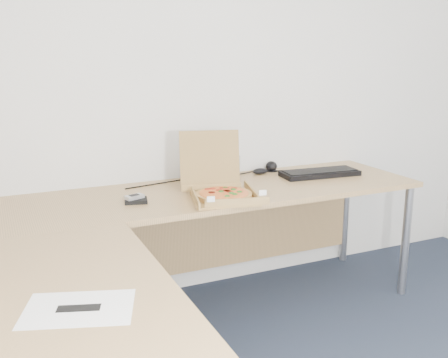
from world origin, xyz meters
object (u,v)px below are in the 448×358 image
pizza_box (222,191)px  drinking_glass (234,166)px  desk (178,227)px  keyboard (320,173)px  wallet (136,201)px

pizza_box → drinking_glass: pizza_box is taller
pizza_box → drinking_glass: 0.51m
desk → keyboard: keyboard is taller
desk → pizza_box: size_ratio=6.51×
desk → keyboard: (1.11, 0.47, 0.04)m
wallet → keyboard: bearing=18.0°
drinking_glass → wallet: (-0.71, -0.31, -0.05)m
pizza_box → keyboard: pizza_box is taller
wallet → pizza_box: bearing=-1.8°
pizza_box → keyboard: 0.80m
desk → drinking_glass: 0.92m
keyboard → drinking_glass: bearing=161.8°
pizza_box → wallet: (-0.44, 0.12, -0.03)m
drinking_glass → keyboard: 0.54m
desk → drinking_glass: bearing=47.9°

